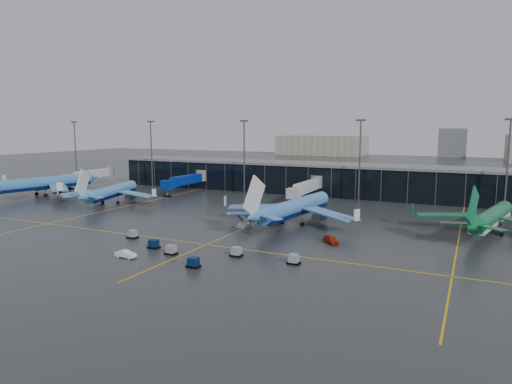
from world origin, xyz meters
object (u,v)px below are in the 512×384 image
at_px(airliner_klm_west, 46,176).
at_px(airliner_arkefly, 112,185).
at_px(service_van_white, 126,254).
at_px(service_van_red, 331,239).
at_px(baggage_carts, 194,250).
at_px(airliner_aer_lingus, 492,207).
at_px(airliner_klm_near, 296,197).
at_px(mobile_airstair, 244,224).

xyz_separation_m(airliner_klm_west, airliner_arkefly, (31.62, -2.24, -1.07)).
relative_size(airliner_klm_west, service_van_white, 10.66).
bearing_deg(service_van_red, baggage_carts, -179.80).
xyz_separation_m(airliner_klm_west, service_van_red, (106.39, -20.82, -5.95)).
bearing_deg(airliner_arkefly, service_van_red, -29.82).
relative_size(airliner_arkefly, baggage_carts, 0.94).
bearing_deg(airliner_aer_lingus, airliner_klm_west, -165.68).
distance_m(baggage_carts, service_van_red, 27.76).
bearing_deg(baggage_carts, airliner_arkefly, 145.49).
xyz_separation_m(baggage_carts, service_van_white, (-9.66, -7.25, -0.08)).
height_order(airliner_klm_west, airliner_klm_near, airliner_klm_west).
relative_size(airliner_klm_west, airliner_klm_near, 1.06).
xyz_separation_m(airliner_arkefly, service_van_red, (74.77, -18.58, -4.88)).
bearing_deg(service_van_white, airliner_klm_near, -23.41).
relative_size(baggage_carts, service_van_red, 8.71).
xyz_separation_m(airliner_klm_near, service_van_white, (-16.86, -40.85, -5.65)).
xyz_separation_m(airliner_klm_near, baggage_carts, (-7.20, -33.61, -5.56)).
relative_size(airliner_arkefly, airliner_klm_near, 0.89).
bearing_deg(service_van_white, mobile_airstair, -14.35).
relative_size(airliner_aer_lingus, service_van_red, 8.29).
height_order(airliner_klm_near, service_van_red, airliner_klm_near).
relative_size(airliner_klm_near, baggage_carts, 1.05).
bearing_deg(service_van_white, airliner_klm_west, 57.47).
relative_size(service_van_red, service_van_white, 1.10).
distance_m(airliner_klm_west, airliner_klm_near, 93.34).
bearing_deg(airliner_klm_near, service_van_white, -105.67).
xyz_separation_m(airliner_arkefly, service_van_white, (44.67, -44.60, -4.97)).
distance_m(airliner_klm_near, airliner_aer_lingus, 43.36).
distance_m(airliner_aer_lingus, mobile_airstair, 55.11).
relative_size(airliner_klm_west, mobile_airstair, 12.69).
relative_size(airliner_klm_west, airliner_aer_lingus, 1.17).
xyz_separation_m(airliner_arkefly, airliner_klm_near, (61.53, -3.75, 0.67)).
distance_m(mobile_airstair, service_van_white, 32.53).
height_order(airliner_klm_near, mobile_airstair, airliner_klm_near).
height_order(mobile_airstair, service_van_red, mobile_airstair).
xyz_separation_m(baggage_carts, mobile_airstair, (-2.13, 24.41, 0.01)).
bearing_deg(service_van_white, service_van_red, -50.15).
height_order(service_van_red, service_van_white, service_van_red).
distance_m(airliner_aer_lingus, service_van_red, 38.10).
height_order(airliner_klm_west, mobile_airstair, airliner_klm_west).
height_order(airliner_klm_west, baggage_carts, airliner_klm_west).
bearing_deg(service_van_red, airliner_aer_lingus, -2.79).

